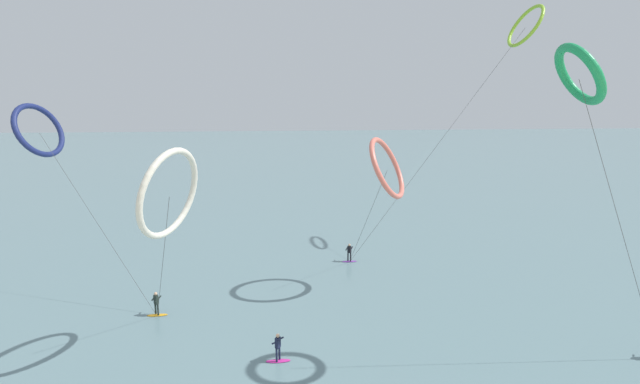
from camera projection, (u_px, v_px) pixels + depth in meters
sea_water at (284, 159)px, 114.16m from camera, size 400.00×200.00×0.08m
surfer_amber at (157, 305)px, 31.53m from camera, size 1.40×0.73×1.70m
surfer_magenta at (278, 349)px, 26.00m from camera, size 1.40×0.72×1.70m
surfer_violet at (349, 254)px, 41.96m from camera, size 1.40×0.73×1.70m
kite_emerald at (579, 75)px, 22.31m from camera, size 8.18×3.62×17.39m
kite_ivory at (169, 194)px, 25.01m from camera, size 4.22×7.83×12.20m
kite_coral at (387, 168)px, 33.99m from camera, size 4.62×9.28×11.96m
kite_lime at (525, 26)px, 43.41m from camera, size 18.55×6.17×23.39m
kite_navy at (39, 130)px, 35.33m from camera, size 11.38×9.71×14.42m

